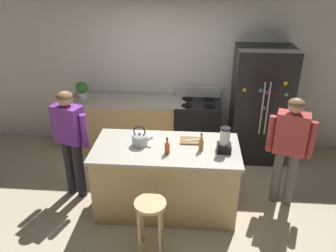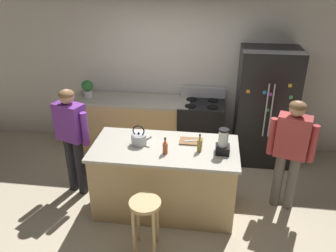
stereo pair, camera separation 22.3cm
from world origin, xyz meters
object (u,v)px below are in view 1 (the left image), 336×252
Objects in this scene: blender_appliance at (224,142)px; chef_knife at (193,140)px; kitchen_island at (166,178)px; stove_range at (197,128)px; person_by_island_left at (70,135)px; tea_kettle at (140,139)px; bar_stool at (150,213)px; bottle_vinegar at (201,144)px; cutting_board at (192,141)px; bottle_cooking_sauce at (167,148)px; potted_plant at (82,89)px; person_by_sink_right at (290,143)px; refrigerator at (260,105)px.

blender_appliance is 0.46m from chef_knife.
kitchen_island is at bearing 175.71° from blender_appliance.
stove_range is 1.72m from blender_appliance.
blender_appliance is (0.32, -1.58, 0.60)m from stove_range.
tea_kettle is (0.98, -0.17, 0.07)m from person_by_island_left.
bar_stool is (-0.51, -2.30, 0.04)m from stove_range.
chef_knife reaches higher than kitchen_island.
chef_knife is at bearing 11.85° from tea_kettle.
stove_range is at bearing 91.34° from bottle_vinegar.
bar_stool is 2.27× the size of cutting_board.
stove_range is at bearing 37.55° from person_by_island_left.
tea_kettle is at bearing -9.90° from person_by_island_left.
bottle_cooking_sauce is at bearing -131.69° from cutting_board.
blender_appliance reaches higher than kitchen_island.
blender_appliance reaches higher than potted_plant.
person_by_sink_right is at bearing 14.56° from bottle_cooking_sauce.
bottle_vinegar is (-1.16, -0.30, 0.09)m from person_by_sink_right.
bottle_cooking_sauce is 0.98× the size of chef_knife.
cutting_board is (1.88, -1.38, -0.16)m from potted_plant.
refrigerator is 8.03× the size of bottle_vinegar.
person_by_sink_right is (0.18, -1.25, -0.01)m from refrigerator.
blender_appliance reaches higher than stove_range.
bar_stool is 2.89× the size of bottle_vinegar.
refrigerator reaches higher than stove_range.
potted_plant is 2.35m from chef_knife.
tea_kettle is (-0.78, 0.08, -0.01)m from bottle_vinegar.
bottle_cooking_sauce is at bearing -165.11° from bottle_vinegar.
potted_plant is at bearing 121.77° from bar_stool.
person_by_island_left is (-2.73, -1.30, 0.01)m from refrigerator.
blender_appliance is at bearing -4.58° from tea_kettle.
person_by_island_left reaches higher than bar_stool.
tea_kettle is (-0.74, -1.49, 0.54)m from stove_range.
kitchen_island is 2.73× the size of bar_stool.
person_by_sink_right is 2.04m from bar_stool.
refrigerator is 3.03m from person_by_island_left.
refrigerator is at bearing 65.93° from blender_appliance.
person_by_sink_right is 7.23× the size of bottle_cooking_sauce.
tea_kettle is at bearing 176.65° from chef_knife.
bar_stool is 2.48× the size of tea_kettle.
bottle_cooking_sauce is at bearing -47.20° from potted_plant.
refrigerator is 6.32× the size of potted_plant.
kitchen_island is 6.77× the size of tea_kettle.
kitchen_island is 0.65m from tea_kettle.
blender_appliance is at bearing -46.11° from chef_knife.
bottle_cooking_sauce is (-0.41, -0.11, -0.01)m from bottle_vinegar.
person_by_island_left is at bearing -154.60° from refrigerator.
potted_plant reaches higher than chef_knife.
bottle_cooking_sauce is (0.03, -0.16, 0.55)m from kitchen_island.
kitchen_island is 1.19× the size of person_by_sink_right.
blender_appliance is (-0.87, -0.30, 0.14)m from person_by_sink_right.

